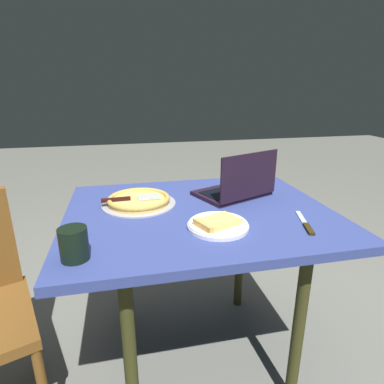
% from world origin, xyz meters
% --- Properties ---
extents(ground_plane, '(12.00, 12.00, 0.00)m').
position_xyz_m(ground_plane, '(0.00, 0.00, 0.00)').
color(ground_plane, slate).
extents(dining_table, '(1.08, 0.87, 0.75)m').
position_xyz_m(dining_table, '(0.00, 0.00, 0.67)').
color(dining_table, navy).
rests_on(dining_table, ground_plane).
extents(laptop, '(0.38, 0.33, 0.22)m').
position_xyz_m(laptop, '(0.21, 0.12, 0.80)').
color(laptop, black).
rests_on(laptop, dining_table).
extents(pizza_plate, '(0.22, 0.22, 0.04)m').
position_xyz_m(pizza_plate, '(0.02, -0.19, 0.77)').
color(pizza_plate, silver).
rests_on(pizza_plate, dining_table).
extents(pizza_tray, '(0.32, 0.32, 0.04)m').
position_xyz_m(pizza_tray, '(-0.24, 0.12, 0.77)').
color(pizza_tray, '#9B9BA3').
rests_on(pizza_tray, dining_table).
extents(table_knife, '(0.08, 0.21, 0.01)m').
position_xyz_m(table_knife, '(0.35, -0.23, 0.76)').
color(table_knife, silver).
rests_on(table_knife, dining_table).
extents(drink_cup, '(0.08, 0.08, 0.10)m').
position_xyz_m(drink_cup, '(-0.45, -0.31, 0.80)').
color(drink_cup, black).
rests_on(drink_cup, dining_table).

